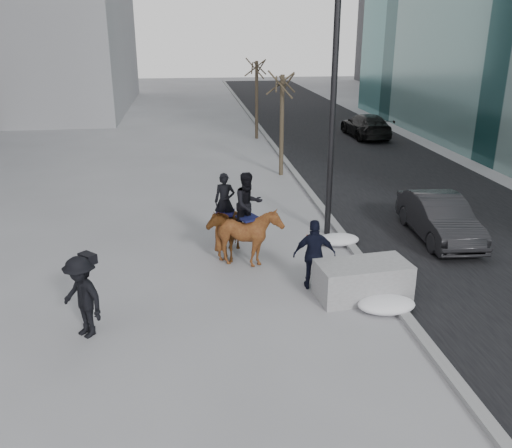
{
  "coord_description": "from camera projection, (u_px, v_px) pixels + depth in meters",
  "views": [
    {
      "loc": [
        -1.58,
        -11.12,
        6.02
      ],
      "look_at": [
        0.0,
        1.2,
        1.5
      ],
      "focal_mm": 38.0,
      "sensor_mm": 36.0,
      "label": 1
    }
  ],
  "objects": [
    {
      "name": "mounted_right",
      "position": [
        249.0,
        229.0,
        14.26
      ],
      "size": [
        1.83,
        1.91,
        2.52
      ],
      "color": "#451D0D",
      "rests_on": "ground"
    },
    {
      "name": "road",
      "position": [
        394.0,
        179.0,
        22.77
      ],
      "size": [
        8.0,
        90.0,
        0.01
      ],
      "primitive_type": "cube",
      "color": "black",
      "rests_on": "ground"
    },
    {
      "name": "tree_near",
      "position": [
        282.0,
        121.0,
        22.69
      ],
      "size": [
        1.2,
        1.2,
        4.67
      ],
      "primitive_type": null,
      "color": "#3A3022",
      "rests_on": "ground"
    },
    {
      "name": "lamppost",
      "position": [
        334.0,
        66.0,
        15.15
      ],
      "size": [
        0.25,
        1.12,
        9.09
      ],
      "color": "black",
      "rests_on": "ground"
    },
    {
      "name": "car_far",
      "position": [
        366.0,
        126.0,
        31.28
      ],
      "size": [
        1.98,
        4.69,
        1.35
      ],
      "primitive_type": "imported",
      "rotation": [
        0.0,
        0.0,
        3.16
      ],
      "color": "black",
      "rests_on": "ground"
    },
    {
      "name": "ground",
      "position": [
        263.0,
        302.0,
        12.61
      ],
      "size": [
        120.0,
        120.0,
        0.0
      ],
      "primitive_type": "plane",
      "color": "gray",
      "rests_on": "ground"
    },
    {
      "name": "car_near",
      "position": [
        439.0,
        218.0,
        16.2
      ],
      "size": [
        1.59,
        4.05,
        1.31
      ],
      "primitive_type": "imported",
      "rotation": [
        0.0,
        0.0,
        -0.05
      ],
      "color": "black",
      "rests_on": "ground"
    },
    {
      "name": "mounted_left",
      "position": [
        226.0,
        225.0,
        15.01
      ],
      "size": [
        1.16,
        1.9,
        2.29
      ],
      "color": "#503010",
      "rests_on": "ground"
    },
    {
      "name": "camera_crew",
      "position": [
        82.0,
        297.0,
        10.96
      ],
      "size": [
        1.27,
        1.26,
        1.75
      ],
      "color": "black",
      "rests_on": "ground"
    },
    {
      "name": "curb",
      "position": [
        301.0,
        181.0,
        22.27
      ],
      "size": [
        0.25,
        90.0,
        0.12
      ],
      "primitive_type": "cube",
      "color": "gray",
      "rests_on": "ground"
    },
    {
      "name": "planter",
      "position": [
        363.0,
        280.0,
        12.72
      ],
      "size": [
        2.25,
        1.3,
        0.86
      ],
      "primitive_type": "cube",
      "rotation": [
        0.0,
        0.0,
        0.11
      ],
      "color": "#99999B",
      "rests_on": "ground"
    },
    {
      "name": "feeder",
      "position": [
        314.0,
        255.0,
        13.01
      ],
      "size": [
        1.07,
        0.91,
        1.75
      ],
      "color": "black",
      "rests_on": "ground"
    },
    {
      "name": "tree_far",
      "position": [
        257.0,
        96.0,
        30.34
      ],
      "size": [
        1.2,
        1.2,
        4.76
      ],
      "primitive_type": null,
      "color": "#382C21",
      "rests_on": "ground"
    },
    {
      "name": "snow_piles",
      "position": [
        362.0,
        271.0,
        13.82
      ],
      "size": [
        1.31,
        4.81,
        0.33
      ],
      "color": "silver",
      "rests_on": "ground"
    }
  ]
}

